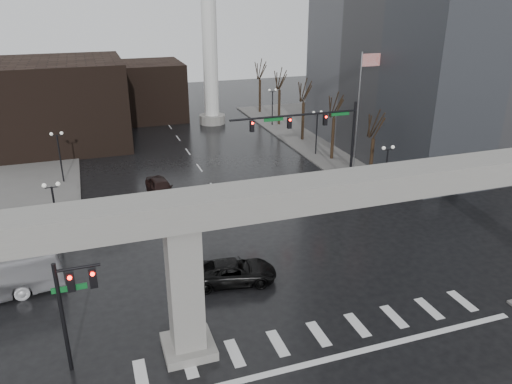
{
  "coord_description": "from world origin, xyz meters",
  "views": [
    {
      "loc": [
        -10.5,
        -21.03,
        17.49
      ],
      "look_at": [
        -0.13,
        9.17,
        4.5
      ],
      "focal_mm": 35.0,
      "sensor_mm": 36.0,
      "label": 1
    }
  ],
  "objects": [
    {
      "name": "far_car",
      "position": [
        -5.04,
        21.57,
        0.82
      ],
      "size": [
        2.54,
        5.0,
        1.63
      ],
      "primitive_type": "imported",
      "rotation": [
        0.0,
        0.0,
        0.13
      ],
      "color": "black",
      "rests_on": "ground"
    },
    {
      "name": "elevated_guideway",
      "position": [
        1.26,
        0.0,
        6.88
      ],
      "size": [
        48.0,
        2.6,
        8.7
      ],
      "color": "gray",
      "rests_on": "ground"
    },
    {
      "name": "flagpole_assembly",
      "position": [
        15.29,
        22.0,
        7.53
      ],
      "size": [
        2.06,
        0.12,
        12.0
      ],
      "color": "silver",
      "rests_on": "ground"
    },
    {
      "name": "lamp_left_0",
      "position": [
        -13.5,
        14.0,
        3.47
      ],
      "size": [
        1.22,
        0.32,
        5.11
      ],
      "color": "black",
      "rests_on": "ground"
    },
    {
      "name": "lamp_right_1",
      "position": [
        13.5,
        28.0,
        3.47
      ],
      "size": [
        1.22,
        0.32,
        5.11
      ],
      "color": "black",
      "rests_on": "ground"
    },
    {
      "name": "tree_right_4",
      "position": [
        14.53,
        50.02,
        3.04
      ],
      "size": [
        1.12,
        1.69,
        8.19
      ],
      "color": "black",
      "rests_on": "ground"
    },
    {
      "name": "ground",
      "position": [
        0.0,
        0.0,
        0.0
      ],
      "size": [
        160.0,
        160.0,
        0.0
      ],
      "primitive_type": "plane",
      "color": "black",
      "rests_on": "ground"
    },
    {
      "name": "tree_right_2",
      "position": [
        14.53,
        34.02,
        2.91
      ],
      "size": [
        1.1,
        1.63,
        7.85
      ],
      "color": "black",
      "rests_on": "ground"
    },
    {
      "name": "tree_right_0",
      "position": [
        14.53,
        18.02,
        2.79
      ],
      "size": [
        1.09,
        1.58,
        7.5
      ],
      "color": "black",
      "rests_on": "ground"
    },
    {
      "name": "signal_mast_arm",
      "position": [
        8.99,
        18.8,
        5.83
      ],
      "size": [
        12.12,
        0.43,
        8.0
      ],
      "color": "black",
      "rests_on": "ground"
    },
    {
      "name": "building_far_left",
      "position": [
        -14.0,
        42.0,
        5.0
      ],
      "size": [
        16.0,
        14.0,
        10.0
      ],
      "primitive_type": "cube",
      "color": "black",
      "rests_on": "ground"
    },
    {
      "name": "tree_right_3",
      "position": [
        14.53,
        42.02,
        2.98
      ],
      "size": [
        1.11,
        1.66,
        8.02
      ],
      "color": "black",
      "rests_on": "ground"
    },
    {
      "name": "sidewalk_ne",
      "position": [
        26.0,
        36.0,
        0.07
      ],
      "size": [
        28.0,
        36.0,
        0.15
      ],
      "primitive_type": "cube",
      "color": "#615F5C",
      "rests_on": "ground"
    },
    {
      "name": "lamp_right_2",
      "position": [
        13.5,
        42.0,
        3.47
      ],
      "size": [
        1.22,
        0.32,
        5.11
      ],
      "color": "black",
      "rests_on": "ground"
    },
    {
      "name": "lamp_left_2",
      "position": [
        -13.5,
        42.0,
        3.47
      ],
      "size": [
        1.22,
        0.32,
        5.11
      ],
      "color": "black",
      "rests_on": "ground"
    },
    {
      "name": "signal_left_pole",
      "position": [
        -12.25,
        0.5,
        4.07
      ],
      "size": [
        2.3,
        0.3,
        6.0
      ],
      "color": "black",
      "rests_on": "ground"
    },
    {
      "name": "tree_right_1",
      "position": [
        14.53,
        26.02,
        2.85
      ],
      "size": [
        1.09,
        1.61,
        7.67
      ],
      "color": "black",
      "rests_on": "ground"
    },
    {
      "name": "lamp_right_0",
      "position": [
        13.5,
        14.0,
        3.47
      ],
      "size": [
        1.22,
        0.32,
        5.11
      ],
      "color": "black",
      "rests_on": "ground"
    },
    {
      "name": "lamp_left_1",
      "position": [
        -13.5,
        28.0,
        3.47
      ],
      "size": [
        1.22,
        0.32,
        5.11
      ],
      "color": "black",
      "rests_on": "ground"
    },
    {
      "name": "smokestack",
      "position": [
        6.0,
        46.0,
        13.35
      ],
      "size": [
        3.6,
        3.6,
        30.0
      ],
      "color": "silver",
      "rests_on": "ground"
    },
    {
      "name": "building_far_mid",
      "position": [
        -2.0,
        52.0,
        4.0
      ],
      "size": [
        10.0,
        10.0,
        8.0
      ],
      "primitive_type": "cube",
      "color": "black",
      "rests_on": "ground"
    },
    {
      "name": "pickup_truck",
      "position": [
        -2.87,
        5.53,
        0.75
      ],
      "size": [
        5.77,
        3.4,
        1.51
      ],
      "primitive_type": "imported",
      "rotation": [
        0.0,
        0.0,
        1.4
      ],
      "color": "black",
      "rests_on": "ground"
    }
  ]
}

